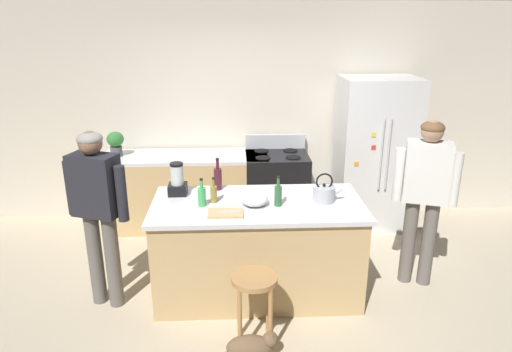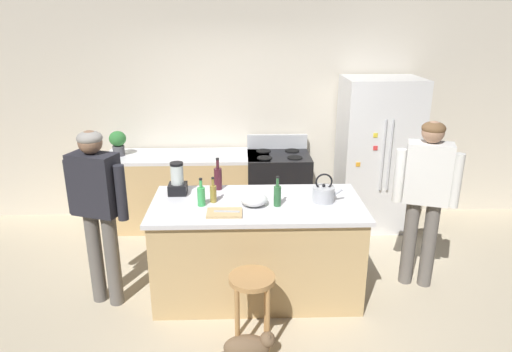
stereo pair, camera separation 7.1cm
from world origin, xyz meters
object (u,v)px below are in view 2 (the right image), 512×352
object	(u,v)px
refrigerator	(377,154)
bottle_soda	(201,196)
kitchen_island	(257,248)
potted_plant	(118,142)
blender_appliance	(177,181)
stove_range	(278,189)
person_by_sink_right	(426,189)
person_by_island_left	(97,203)
bar_stool	(252,292)
cat	(249,346)
bottle_vinegar	(213,193)
bottle_wine	(218,178)
cutting_board	(224,213)
mixing_bowl	(254,199)
tea_kettle	(324,193)
chef_knife	(227,211)
bottle_olive_oil	(277,195)

from	to	relation	value
refrigerator	bottle_soda	bearing A→B (deg)	-142.35
kitchen_island	potted_plant	distance (m)	2.33
refrigerator	blender_appliance	xyz separation A→B (m)	(-2.26, -1.26, 0.13)
stove_range	blender_appliance	bearing A→B (deg)	-129.55
person_by_sink_right	person_by_island_left	bearing A→B (deg)	-175.77
stove_range	bar_stool	world-z (taller)	stove_range
cat	potted_plant	bearing A→B (deg)	121.65
refrigerator	bottle_vinegar	distance (m)	2.41
bottle_wine	cutting_board	distance (m)	0.62
blender_appliance	bottle_vinegar	xyz separation A→B (m)	(0.35, -0.22, -0.04)
potted_plant	mixing_bowl	distance (m)	2.26
stove_range	tea_kettle	bearing A→B (deg)	-79.34
stove_range	cutting_board	xyz separation A→B (m)	(-0.60, -1.77, 0.46)
person_by_island_left	potted_plant	xyz separation A→B (m)	(-0.23, 1.67, 0.11)
potted_plant	tea_kettle	size ratio (longest dim) A/B	1.09
mixing_bowl	chef_knife	xyz separation A→B (m)	(-0.23, -0.19, -0.03)
refrigerator	person_by_sink_right	distance (m)	1.40
person_by_sink_right	cutting_board	bearing A→B (deg)	-169.42
person_by_island_left	tea_kettle	bearing A→B (deg)	3.61
bottle_vinegar	chef_knife	xyz separation A→B (m)	(0.13, -0.27, -0.06)
person_by_sink_right	mixing_bowl	world-z (taller)	person_by_sink_right
refrigerator	cutting_board	world-z (taller)	refrigerator
person_by_island_left	kitchen_island	bearing A→B (deg)	4.86
stove_range	kitchen_island	bearing A→B (deg)	-101.71
stove_range	bottle_vinegar	world-z (taller)	bottle_vinegar
person_by_sink_right	tea_kettle	xyz separation A→B (m)	(-0.97, -0.09, 0.01)
kitchen_island	bottle_vinegar	distance (m)	0.67
mixing_bowl	potted_plant	bearing A→B (deg)	134.65
person_by_sink_right	bottle_vinegar	world-z (taller)	person_by_sink_right
stove_range	bottle_wine	bearing A→B (deg)	-120.28
stove_range	chef_knife	world-z (taller)	stove_range
kitchen_island	potted_plant	world-z (taller)	potted_plant
person_by_island_left	bottle_soda	size ratio (longest dim) A/B	6.36
cat	bottle_vinegar	world-z (taller)	bottle_vinegar
stove_range	bar_stool	size ratio (longest dim) A/B	1.75
bar_stool	mixing_bowl	distance (m)	0.86
cat	chef_knife	distance (m)	1.09
bottle_soda	cutting_board	bearing A→B (deg)	-42.93
kitchen_island	bottle_olive_oil	size ratio (longest dim) A/B	6.93
person_by_sink_right	chef_knife	distance (m)	1.87
kitchen_island	cutting_board	world-z (taller)	cutting_board
blender_appliance	chef_knife	world-z (taller)	blender_appliance
bottle_olive_oil	cutting_board	distance (m)	0.50
bar_stool	potted_plant	bearing A→B (deg)	123.78
stove_range	mixing_bowl	world-z (taller)	stove_range
mixing_bowl	kitchen_island	bearing A→B (deg)	61.22
chef_knife	refrigerator	bearing A→B (deg)	48.95
blender_appliance	stove_range	bearing A→B (deg)	50.45
kitchen_island	bottle_olive_oil	distance (m)	0.59
blender_appliance	cutting_board	xyz separation A→B (m)	(0.46, -0.49, -0.12)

